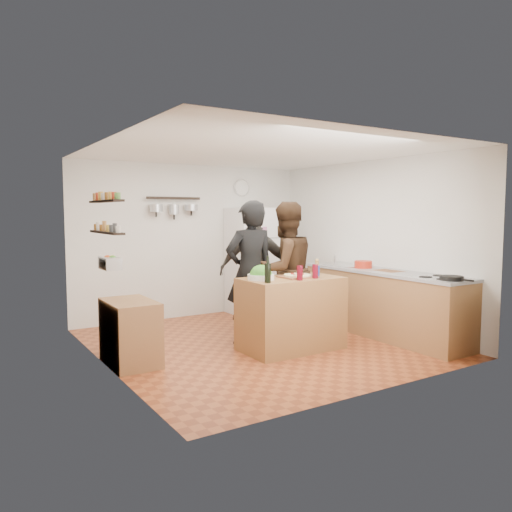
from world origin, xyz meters
TOP-DOWN VIEW (x-y plane):
  - room_shell at (0.00, 0.39)m, footprint 4.20×4.20m
  - prep_island at (0.17, -0.45)m, footprint 1.25×0.72m
  - pizza_board at (0.25, -0.47)m, footprint 0.42×0.34m
  - pizza at (0.25, -0.47)m, footprint 0.34×0.34m
  - salad_bowl at (-0.25, -0.40)m, footprint 0.33×0.33m
  - wine_bottle at (-0.33, -0.67)m, footprint 0.07×0.07m
  - wine_glass_near at (0.12, -0.69)m, footprint 0.07×0.07m
  - wine_glass_far at (0.39, -0.65)m, footprint 0.07×0.07m
  - pepper_mill at (0.62, -0.40)m, footprint 0.05×0.05m
  - salt_canister at (0.47, -0.57)m, footprint 0.09×0.09m
  - person_left at (-0.12, 0.06)m, footprint 0.72×0.51m
  - person_center at (0.43, 0.04)m, footprint 0.91×0.72m
  - person_back at (0.33, 0.64)m, footprint 1.12×0.87m
  - counter_run at (1.70, -0.55)m, footprint 0.63×2.63m
  - stove_top at (1.70, -1.50)m, footprint 0.60×0.62m
  - skillet at (1.60, -1.72)m, footprint 0.27×0.27m
  - sink at (1.70, 0.30)m, footprint 0.50×0.80m
  - cutting_board at (1.70, -0.63)m, footprint 0.30×0.40m
  - red_bowl at (1.65, -0.20)m, footprint 0.25×0.25m
  - fridge at (0.95, 1.75)m, footprint 0.70×0.68m
  - wall_clock at (0.95, 2.08)m, footprint 0.30×0.03m
  - spice_shelf_lower at (-1.93, 0.20)m, footprint 0.12×1.00m
  - spice_shelf_upper at (-1.93, 0.20)m, footprint 0.12×1.00m
  - produce_basket at (-1.90, 0.20)m, footprint 0.18×0.35m
  - side_table at (-1.74, 0.02)m, footprint 0.50×0.80m
  - pot_rack at (-0.35, 2.00)m, footprint 0.90×0.04m

SIDE VIEW (x-z plane):
  - side_table at x=-1.74m, z-range 0.00..0.73m
  - counter_run at x=1.70m, z-range 0.00..0.90m
  - prep_island at x=0.17m, z-range 0.00..0.91m
  - person_back at x=0.33m, z-range 0.00..1.77m
  - fridge at x=0.95m, z-range 0.00..1.80m
  - stove_top at x=1.70m, z-range 0.90..0.92m
  - cutting_board at x=1.70m, z-range 0.90..0.92m
  - sink at x=1.70m, z-range 0.90..0.93m
  - pizza_board at x=0.25m, z-range 0.91..0.93m
  - person_center at x=0.43m, z-range 0.00..1.87m
  - pizza at x=0.25m, z-range 0.93..0.95m
  - person_left at x=-0.12m, z-range 0.00..1.88m
  - salad_bowl at x=-0.25m, z-range 0.91..0.98m
  - skillet at x=1.60m, z-range 0.92..0.97m
  - red_bowl at x=1.65m, z-range 0.92..1.02m
  - salt_canister at x=0.47m, z-range 0.91..1.05m
  - pepper_mill at x=0.62m, z-range 0.91..1.08m
  - wine_glass_far at x=0.39m, z-range 0.91..1.09m
  - wine_glass_near at x=0.12m, z-range 0.91..1.09m
  - wine_bottle at x=-0.33m, z-range 0.91..1.13m
  - produce_basket at x=-1.90m, z-range 1.08..1.22m
  - room_shell at x=0.00m, z-range -0.85..3.35m
  - spice_shelf_lower at x=-1.93m, z-range 1.49..1.51m
  - spice_shelf_upper at x=-1.93m, z-range 1.84..1.86m
  - pot_rack at x=-0.35m, z-range 1.93..1.97m
  - wall_clock at x=0.95m, z-range 2.00..2.30m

